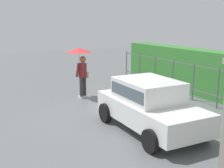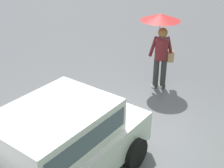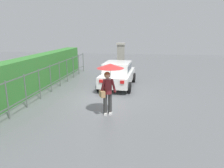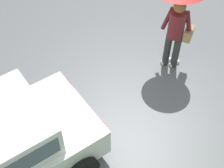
% 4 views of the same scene
% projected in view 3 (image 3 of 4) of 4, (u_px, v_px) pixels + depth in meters
% --- Properties ---
extents(ground_plane, '(40.00, 40.00, 0.00)m').
position_uv_depth(ground_plane, '(105.00, 97.00, 10.59)').
color(ground_plane, slate).
extents(car, '(3.80, 1.99, 1.48)m').
position_uv_depth(car, '(118.00, 73.00, 12.33)').
color(car, white).
rests_on(car, ground).
extents(pedestrian, '(1.04, 1.04, 2.06)m').
position_uv_depth(pedestrian, '(109.00, 77.00, 7.99)').
color(pedestrian, '#333333').
rests_on(pedestrian, ground).
extents(gate_pillar, '(0.60, 0.60, 2.42)m').
position_uv_depth(gate_pillar, '(121.00, 60.00, 14.99)').
color(gate_pillar, gray).
rests_on(gate_pillar, ground).
extents(fence_section, '(11.02, 0.05, 1.50)m').
position_uv_depth(fence_section, '(55.00, 75.00, 11.79)').
color(fence_section, '#59605B').
rests_on(fence_section, ground).
extents(hedge_row, '(11.97, 0.90, 1.90)m').
position_uv_depth(hedge_row, '(37.00, 72.00, 11.93)').
color(hedge_row, '#387F33').
rests_on(hedge_row, ground).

